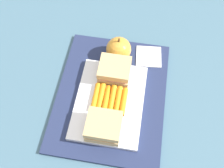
{
  "coord_description": "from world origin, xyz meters",
  "views": [
    {
      "loc": [
        -0.32,
        -0.06,
        0.63
      ],
      "look_at": [
        0.01,
        0.0,
        0.04
      ],
      "focal_mm": 43.27,
      "sensor_mm": 36.0,
      "label": 1
    }
  ],
  "objects_px": {
    "food_tray": "(110,102)",
    "paper_napkin": "(149,57)",
    "sandwich_half_left": "(104,126)",
    "apple": "(119,49)",
    "sandwich_half_right": "(115,70)",
    "carrot_sticks_bundle": "(109,99)"
  },
  "relations": [
    {
      "from": "sandwich_half_right",
      "to": "apple",
      "type": "xyz_separation_m",
      "value": [
        0.07,
        -0.0,
        0.0
      ]
    },
    {
      "from": "food_tray",
      "to": "apple",
      "type": "height_order",
      "value": "apple"
    },
    {
      "from": "food_tray",
      "to": "sandwich_half_left",
      "type": "xyz_separation_m",
      "value": [
        -0.08,
        0.0,
        0.03
      ]
    },
    {
      "from": "food_tray",
      "to": "paper_napkin",
      "type": "distance_m",
      "value": 0.18
    },
    {
      "from": "sandwich_half_left",
      "to": "sandwich_half_right",
      "type": "xyz_separation_m",
      "value": [
        0.16,
        0.0,
        0.0
      ]
    },
    {
      "from": "sandwich_half_right",
      "to": "apple",
      "type": "height_order",
      "value": "apple"
    },
    {
      "from": "carrot_sticks_bundle",
      "to": "apple",
      "type": "height_order",
      "value": "apple"
    },
    {
      "from": "sandwich_half_right",
      "to": "apple",
      "type": "relative_size",
      "value": 1.01
    },
    {
      "from": "sandwich_half_right",
      "to": "paper_napkin",
      "type": "distance_m",
      "value": 0.12
    },
    {
      "from": "sandwich_half_right",
      "to": "carrot_sticks_bundle",
      "type": "distance_m",
      "value": 0.08
    },
    {
      "from": "food_tray",
      "to": "paper_napkin",
      "type": "xyz_separation_m",
      "value": [
        0.16,
        -0.08,
        -0.0
      ]
    },
    {
      "from": "carrot_sticks_bundle",
      "to": "paper_napkin",
      "type": "relative_size",
      "value": 1.23
    },
    {
      "from": "sandwich_half_left",
      "to": "apple",
      "type": "height_order",
      "value": "apple"
    },
    {
      "from": "food_tray",
      "to": "apple",
      "type": "xyz_separation_m",
      "value": [
        0.15,
        -0.0,
        0.03
      ]
    },
    {
      "from": "apple",
      "to": "sandwich_half_left",
      "type": "bearing_deg",
      "value": 179.57
    },
    {
      "from": "food_tray",
      "to": "carrot_sticks_bundle",
      "type": "bearing_deg",
      "value": 61.73
    },
    {
      "from": "sandwich_half_left",
      "to": "carrot_sticks_bundle",
      "type": "relative_size",
      "value": 0.93
    },
    {
      "from": "food_tray",
      "to": "sandwich_half_left",
      "type": "height_order",
      "value": "sandwich_half_left"
    },
    {
      "from": "food_tray",
      "to": "sandwich_half_left",
      "type": "bearing_deg",
      "value": 180.0
    },
    {
      "from": "sandwich_half_left",
      "to": "paper_napkin",
      "type": "bearing_deg",
      "value": -19.56
    },
    {
      "from": "food_tray",
      "to": "paper_napkin",
      "type": "relative_size",
      "value": 3.29
    },
    {
      "from": "carrot_sticks_bundle",
      "to": "apple",
      "type": "bearing_deg",
      "value": -0.9
    }
  ]
}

